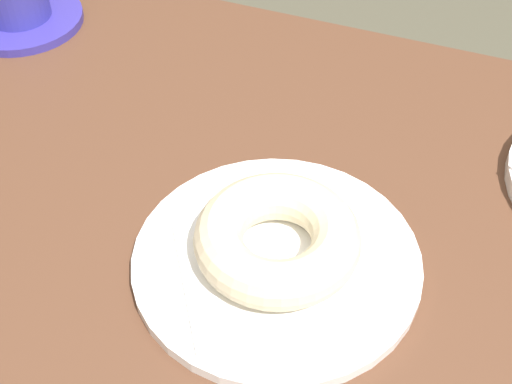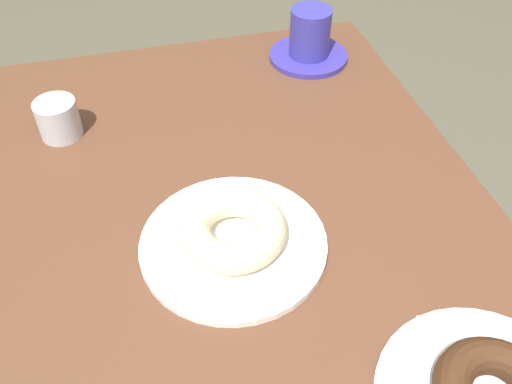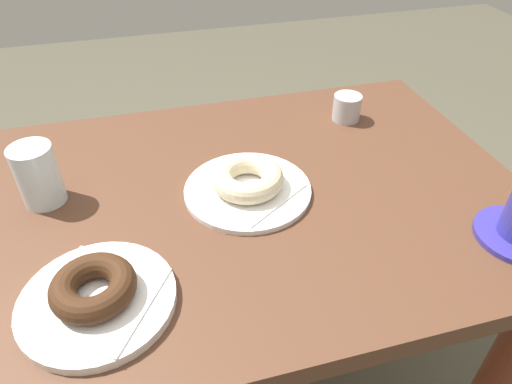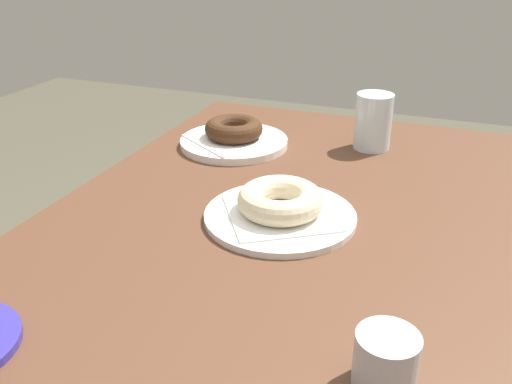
% 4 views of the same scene
% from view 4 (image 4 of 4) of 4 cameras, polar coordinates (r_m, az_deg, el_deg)
% --- Properties ---
extents(table, '(1.03, 0.71, 0.74)m').
position_cam_4_polar(table, '(0.92, 2.66, -9.92)').
color(table, '#523221').
rests_on(table, ground_plane).
extents(plate_sugar_ring, '(0.23, 0.23, 0.01)m').
position_cam_4_polar(plate_sugar_ring, '(0.83, 2.67, -2.54)').
color(plate_sugar_ring, white).
rests_on(plate_sugar_ring, table).
extents(napkin_sugar_ring, '(0.21, 0.21, 0.00)m').
position_cam_4_polar(napkin_sugar_ring, '(0.82, 2.68, -2.14)').
color(napkin_sugar_ring, white).
rests_on(napkin_sugar_ring, plate_sugar_ring).
extents(donut_sugar_ring, '(0.13, 0.13, 0.04)m').
position_cam_4_polar(donut_sugar_ring, '(0.81, 2.71, -0.85)').
color(donut_sugar_ring, beige).
rests_on(donut_sugar_ring, napkin_sugar_ring).
extents(plate_chocolate_ring, '(0.21, 0.21, 0.01)m').
position_cam_4_polar(plate_chocolate_ring, '(1.11, -2.28, 5.15)').
color(plate_chocolate_ring, white).
rests_on(plate_chocolate_ring, table).
extents(napkin_chocolate_ring, '(0.21, 0.21, 0.00)m').
position_cam_4_polar(napkin_chocolate_ring, '(1.11, -2.29, 5.58)').
color(napkin_chocolate_ring, white).
rests_on(napkin_chocolate_ring, plate_chocolate_ring).
extents(donut_chocolate_ring, '(0.12, 0.12, 0.04)m').
position_cam_4_polar(donut_chocolate_ring, '(1.10, -2.31, 6.54)').
color(donut_chocolate_ring, '#3B2212').
rests_on(donut_chocolate_ring, napkin_chocolate_ring).
extents(water_glass, '(0.07, 0.07, 0.11)m').
position_cam_4_polar(water_glass, '(1.11, 12.01, 7.13)').
color(water_glass, silver).
rests_on(water_glass, table).
extents(sugar_jar, '(0.06, 0.06, 0.06)m').
position_cam_4_polar(sugar_jar, '(0.55, 13.24, -16.57)').
color(sugar_jar, '#B3B4BD').
rests_on(sugar_jar, table).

